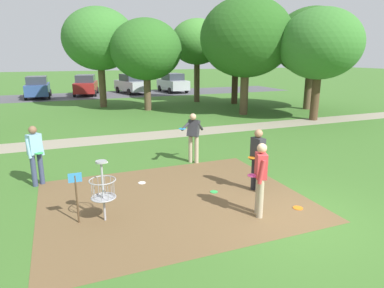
% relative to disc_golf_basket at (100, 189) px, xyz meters
% --- Properties ---
extents(ground_plane, '(160.00, 160.00, 0.00)m').
position_rel_disc_golf_basket_xyz_m(ground_plane, '(4.04, -1.49, -0.75)').
color(ground_plane, '#3D6B28').
extents(dirt_tee_pad, '(6.46, 5.18, 0.01)m').
position_rel_disc_golf_basket_xyz_m(dirt_tee_pad, '(1.84, 0.45, -0.75)').
color(dirt_tee_pad, brown).
rests_on(dirt_tee_pad, ground).
extents(disc_golf_basket, '(0.98, 0.58, 1.39)m').
position_rel_disc_golf_basket_xyz_m(disc_golf_basket, '(0.00, 0.00, 0.00)').
color(disc_golf_basket, '#9E9EA3').
rests_on(disc_golf_basket, ground).
extents(player_foreground_watching, '(0.45, 0.50, 1.71)m').
position_rel_disc_golf_basket_xyz_m(player_foreground_watching, '(3.37, -1.07, 0.21)').
color(player_foreground_watching, tan).
rests_on(player_foreground_watching, ground).
extents(player_throwing, '(0.48, 0.45, 1.71)m').
position_rel_disc_golf_basket_xyz_m(player_throwing, '(-1.38, 2.85, 0.21)').
color(player_throwing, '#384260').
rests_on(player_throwing, ground).
extents(player_waiting_left, '(1.07, 0.68, 1.71)m').
position_rel_disc_golf_basket_xyz_m(player_waiting_left, '(3.46, 3.14, 0.23)').
color(player_waiting_left, tan).
rests_on(player_waiting_left, ground).
extents(player_waiting_right, '(0.43, 0.49, 1.71)m').
position_rel_disc_golf_basket_xyz_m(player_waiting_right, '(4.10, 0.19, 0.21)').
color(player_waiting_right, '#232328').
rests_on(player_waiting_right, ground).
extents(frisbee_near_basket, '(0.20, 0.20, 0.02)m').
position_rel_disc_golf_basket_xyz_m(frisbee_near_basket, '(3.00, 0.52, -0.74)').
color(frisbee_near_basket, green).
rests_on(frisbee_near_basket, ground).
extents(frisbee_by_tee, '(0.23, 0.23, 0.02)m').
position_rel_disc_golf_basket_xyz_m(frisbee_by_tee, '(4.45, -1.13, -0.74)').
color(frisbee_by_tee, orange).
rests_on(frisbee_by_tee, ground).
extents(frisbee_mid_grass, '(0.21, 0.21, 0.02)m').
position_rel_disc_golf_basket_xyz_m(frisbee_mid_grass, '(0.13, 1.22, -0.74)').
color(frisbee_mid_grass, '#E53D99').
rests_on(frisbee_mid_grass, ground).
extents(frisbee_far_left, '(0.21, 0.21, 0.02)m').
position_rel_disc_golf_basket_xyz_m(frisbee_far_left, '(1.36, 1.90, -0.74)').
color(frisbee_far_left, white).
rests_on(frisbee_far_left, ground).
extents(frisbee_far_right, '(0.23, 0.23, 0.02)m').
position_rel_disc_golf_basket_xyz_m(frisbee_far_right, '(0.63, 4.27, -0.74)').
color(frisbee_far_right, white).
rests_on(frisbee_far_right, ground).
extents(tree_near_left, '(4.00, 4.00, 6.26)m').
position_rel_disc_golf_basket_xyz_m(tree_near_left, '(9.64, 17.62, 3.77)').
color(tree_near_left, brown).
rests_on(tree_near_left, ground).
extents(tree_near_right, '(5.46, 5.46, 6.90)m').
position_rel_disc_golf_basket_xyz_m(tree_near_right, '(10.04, 11.05, 3.81)').
color(tree_near_right, brown).
rests_on(tree_near_right, ground).
extents(tree_mid_left, '(4.91, 4.91, 6.73)m').
position_rel_disc_golf_basket_xyz_m(tree_mid_left, '(2.39, 17.48, 3.87)').
color(tree_mid_left, brown).
rests_on(tree_mid_left, ground).
extents(tree_mid_center, '(5.09, 5.09, 6.62)m').
position_rel_disc_golf_basket_xyz_m(tree_mid_center, '(15.17, 11.33, 3.68)').
color(tree_mid_center, brown).
rests_on(tree_mid_center, ground).
extents(tree_far_left, '(4.59, 4.59, 5.88)m').
position_rel_disc_golf_basket_xyz_m(tree_far_left, '(4.96, 14.93, 3.15)').
color(tree_far_left, brown).
rests_on(tree_far_left, ground).
extents(tree_far_center, '(4.45, 4.45, 6.06)m').
position_rel_disc_golf_basket_xyz_m(tree_far_center, '(12.80, 7.94, 3.39)').
color(tree_far_center, '#4C3823').
rests_on(tree_far_center, ground).
extents(tree_far_right, '(4.63, 4.63, 6.13)m').
position_rel_disc_golf_basket_xyz_m(tree_far_right, '(11.89, 15.58, 3.38)').
color(tree_far_right, '#422D1E').
rests_on(tree_far_right, ground).
extents(parking_lot_strip, '(36.00, 6.00, 0.01)m').
position_rel_disc_golf_basket_xyz_m(parking_lot_strip, '(4.04, 25.19, -0.75)').
color(parking_lot_strip, '#4C4C51').
rests_on(parking_lot_strip, ground).
extents(parked_car_leftmost, '(2.08, 4.26, 1.84)m').
position_rel_disc_golf_basket_xyz_m(parked_car_leftmost, '(-2.10, 24.96, 0.17)').
color(parked_car_leftmost, '#2D4784').
rests_on(parked_car_leftmost, ground).
extents(parked_car_center_left, '(2.56, 4.47, 1.84)m').
position_rel_disc_golf_basket_xyz_m(parked_car_center_left, '(1.95, 25.68, 0.17)').
color(parked_car_center_left, maroon).
rests_on(parked_car_center_left, ground).
extents(parked_car_center_right, '(2.73, 4.50, 1.84)m').
position_rel_disc_golf_basket_xyz_m(parked_car_center_right, '(6.14, 25.56, 0.17)').
color(parked_car_center_right, '#B2B7BC').
rests_on(parked_car_center_right, ground).
extents(parked_car_rightmost, '(2.26, 4.34, 1.84)m').
position_rel_disc_golf_basket_xyz_m(parked_car_rightmost, '(10.22, 25.25, 0.17)').
color(parked_car_rightmost, '#B2B7BC').
rests_on(parked_car_rightmost, ground).
extents(gravel_path, '(40.00, 1.62, 0.00)m').
position_rel_disc_golf_basket_xyz_m(gravel_path, '(4.04, 7.61, -0.75)').
color(gravel_path, gray).
rests_on(gravel_path, ground).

